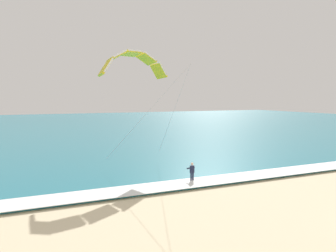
% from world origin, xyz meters
% --- Properties ---
extents(sea, '(200.00, 120.00, 0.20)m').
position_xyz_m(sea, '(0.00, 72.19, 0.10)').
color(sea, teal).
rests_on(sea, ground).
extents(surf_foam, '(200.00, 2.72, 0.04)m').
position_xyz_m(surf_foam, '(0.00, 13.19, 0.22)').
color(surf_foam, white).
rests_on(surf_foam, sea).
extents(surfboard, '(0.68, 1.46, 0.09)m').
position_xyz_m(surfboard, '(-5.82, 13.86, 0.03)').
color(surfboard, yellow).
rests_on(surfboard, ground).
extents(kitesurfer, '(0.58, 0.58, 1.69)m').
position_xyz_m(kitesurfer, '(-5.82, 13.88, 0.94)').
color(kitesurfer, '#191E38').
rests_on(kitesurfer, ground).
extents(kite_primary, '(7.51, 9.40, 10.38)m').
position_xyz_m(kite_primary, '(-7.91, 22.17, 10.47)').
color(kite_primary, yellow).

